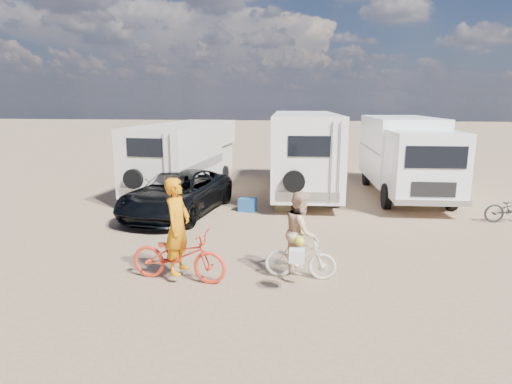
# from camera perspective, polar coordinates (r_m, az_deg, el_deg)

# --- Properties ---
(ground) EXTENTS (140.00, 140.00, 0.00)m
(ground) POSITION_cam_1_polar(r_m,az_deg,el_deg) (10.13, 4.66, -8.68)
(ground) COLOR #997B5B
(ground) RESTS_ON ground
(rv_main) EXTENTS (2.76, 7.56, 3.12)m
(rv_main) POSITION_cam_1_polar(r_m,az_deg,el_deg) (16.83, 6.44, 5.10)
(rv_main) COLOR white
(rv_main) RESTS_ON ground
(rv_left) EXTENTS (2.76, 7.17, 2.70)m
(rv_left) POSITION_cam_1_polar(r_m,az_deg,el_deg) (17.43, -9.42, 4.55)
(rv_left) COLOR silver
(rv_left) RESTS_ON ground
(box_truck) EXTENTS (2.67, 7.08, 2.96)m
(box_truck) POSITION_cam_1_polar(r_m,az_deg,el_deg) (17.14, 19.33, 4.35)
(box_truck) COLOR white
(box_truck) RESTS_ON ground
(dark_suv) EXTENTS (2.92, 5.20, 1.37)m
(dark_suv) POSITION_cam_1_polar(r_m,az_deg,el_deg) (13.92, -10.40, -0.14)
(dark_suv) COLOR black
(dark_suv) RESTS_ON ground
(bike_man) EXTENTS (2.08, 0.93, 1.06)m
(bike_man) POSITION_cam_1_polar(r_m,az_deg,el_deg) (8.84, -10.28, -8.35)
(bike_man) COLOR red
(bike_man) RESTS_ON ground
(bike_woman) EXTENTS (1.49, 0.49, 0.88)m
(bike_woman) POSITION_cam_1_polar(r_m,az_deg,el_deg) (8.87, 5.93, -8.75)
(bike_woman) COLOR silver
(bike_woman) RESTS_ON ground
(rider_man) EXTENTS (0.54, 0.76, 1.94)m
(rider_man) POSITION_cam_1_polar(r_m,az_deg,el_deg) (8.70, -10.39, -5.61)
(rider_man) COLOR orange
(rider_man) RESTS_ON ground
(rider_woman) EXTENTS (0.67, 0.83, 1.65)m
(rider_woman) POSITION_cam_1_polar(r_m,az_deg,el_deg) (8.74, 5.99, -6.39)
(rider_woman) COLOR #D7AF88
(rider_woman) RESTS_ON ground
(cooler) EXTENTS (0.59, 0.47, 0.44)m
(cooler) POSITION_cam_1_polar(r_m,az_deg,el_deg) (14.11, -1.15, -1.72)
(cooler) COLOR #205693
(cooler) RESTS_ON ground
(crate) EXTENTS (0.63, 0.63, 0.41)m
(crate) POSITION_cam_1_polar(r_m,az_deg,el_deg) (14.40, 3.47, -1.52)
(crate) COLOR olive
(crate) RESTS_ON ground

